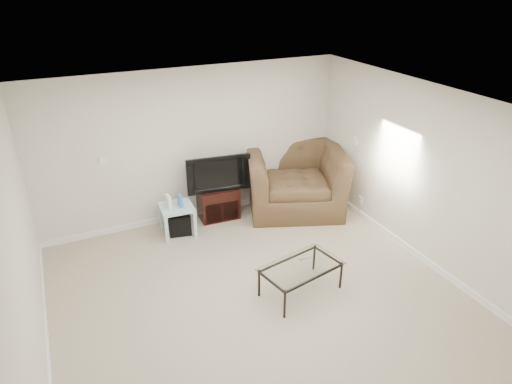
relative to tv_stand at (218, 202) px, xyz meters
name	(u,v)px	position (x,y,z in m)	size (l,w,h in m)	color
floor	(260,300)	(-0.30, -2.28, -0.27)	(5.00, 5.00, 0.00)	tan
ceiling	(261,108)	(-0.30, -2.28, 2.23)	(5.00, 5.00, 0.00)	white
wall_back	(193,146)	(-0.30, 0.22, 0.98)	(5.00, 0.02, 2.50)	silver
wall_left	(23,268)	(-2.80, -2.28, 0.98)	(0.02, 5.00, 2.50)	silver
wall_right	(426,177)	(2.20, -2.28, 0.98)	(0.02, 5.00, 2.50)	silver
plate_back	(103,160)	(-1.70, 0.21, 0.98)	(0.12, 0.02, 0.12)	white
plate_right_switch	(355,141)	(2.19, -0.68, 0.98)	(0.02, 0.09, 0.13)	white
plate_right_outlet	(360,200)	(2.19, -0.98, 0.03)	(0.02, 0.08, 0.12)	white
tv_stand	(218,202)	(0.00, 0.00, 0.00)	(0.65, 0.45, 0.54)	black
dvd_player	(218,194)	(0.00, -0.04, 0.18)	(0.37, 0.26, 0.05)	black
television	(217,172)	(0.00, -0.03, 0.57)	(0.97, 0.19, 0.60)	black
side_table	(178,220)	(-0.77, -0.23, -0.03)	(0.50, 0.50, 0.48)	#A8C0CE
subwoofer	(180,222)	(-0.74, -0.21, -0.10)	(0.34, 0.34, 0.34)	black
game_console	(168,202)	(-0.89, -0.24, 0.32)	(0.05, 0.16, 0.22)	white
game_case	(180,201)	(-0.71, -0.25, 0.30)	(0.05, 0.14, 0.19)	#337FCC
recliner	(295,170)	(1.34, -0.23, 0.44)	(1.63, 1.06, 1.42)	brown
coffee_table	(301,279)	(0.24, -2.35, -0.07)	(1.03, 0.58, 0.40)	black
remote	(304,258)	(0.37, -2.21, 0.14)	(0.16, 0.04, 0.02)	#B2B2B7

